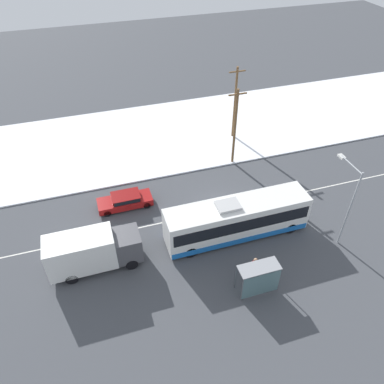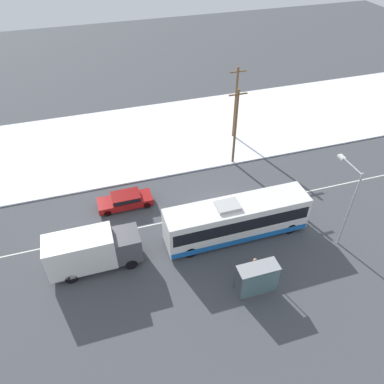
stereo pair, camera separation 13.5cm
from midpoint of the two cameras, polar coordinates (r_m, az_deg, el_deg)
name	(u,v)px [view 1 (the left image)]	position (r m, az deg, el deg)	size (l,w,h in m)	color
ground_plane	(221,210)	(33.21, 4.30, -2.74)	(120.00, 120.00, 0.00)	#424449
snow_lot	(178,133)	(43.67, -2.19, 9.05)	(80.00, 15.21, 0.12)	white
lane_marking_center	(221,210)	(33.21, 4.30, -2.74)	(60.00, 0.12, 0.00)	silver
city_bus	(237,219)	(29.99, 6.71, -4.14)	(11.58, 2.57, 3.53)	white
box_truck	(92,251)	(28.43, -15.13, -8.62)	(6.76, 2.30, 3.22)	silver
sedan_car	(125,200)	(33.55, -10.24, -1.21)	(4.77, 1.80, 1.30)	maroon
pedestrian_at_stop	(255,265)	(27.83, 9.42, -10.92)	(0.65, 0.29, 1.80)	#23232D
bus_shelter	(260,277)	(26.49, 10.17, -12.63)	(2.87, 1.20, 2.40)	gray
streetlamp	(348,196)	(29.95, 22.57, -0.53)	(0.36, 2.74, 7.02)	#9EA3A8
utility_pole_roadside	(235,126)	(36.76, 6.48, 9.89)	(1.80, 0.24, 8.03)	brown
utility_pole_snowlot	(235,102)	(41.24, 6.47, 13.45)	(1.80, 0.24, 8.09)	brown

